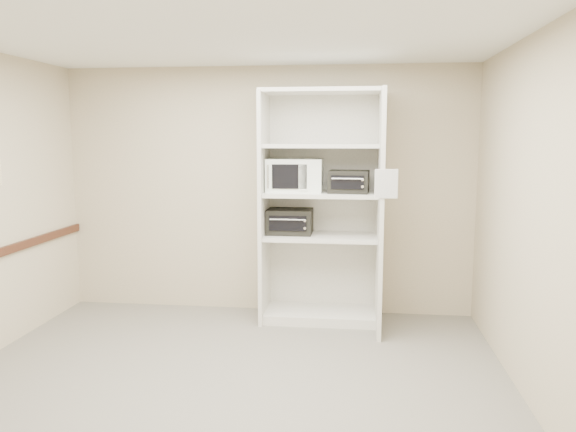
# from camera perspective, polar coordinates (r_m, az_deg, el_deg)

# --- Properties ---
(floor) EXTENTS (4.50, 4.00, 0.01)m
(floor) POSITION_cam_1_polar(r_m,az_deg,el_deg) (4.65, -6.12, -16.70)
(floor) COLOR slate
(floor) RESTS_ON ground
(ceiling) EXTENTS (4.50, 4.00, 0.01)m
(ceiling) POSITION_cam_1_polar(r_m,az_deg,el_deg) (4.29, -6.69, 18.18)
(ceiling) COLOR white
(wall_back) EXTENTS (4.50, 0.02, 2.70)m
(wall_back) POSITION_cam_1_polar(r_m,az_deg,el_deg) (6.21, -2.16, 2.58)
(wall_back) COLOR tan
(wall_back) RESTS_ON ground
(wall_front) EXTENTS (4.50, 0.02, 2.70)m
(wall_front) POSITION_cam_1_polar(r_m,az_deg,el_deg) (2.40, -17.50, -6.66)
(wall_front) COLOR tan
(wall_front) RESTS_ON ground
(wall_right) EXTENTS (0.02, 4.00, 2.70)m
(wall_right) POSITION_cam_1_polar(r_m,az_deg,el_deg) (4.34, 23.91, -0.49)
(wall_right) COLOR tan
(wall_right) RESTS_ON ground
(shelving_unit) EXTENTS (1.24, 0.92, 2.42)m
(shelving_unit) POSITION_cam_1_polar(r_m,az_deg,el_deg) (5.87, 3.82, 0.10)
(shelving_unit) COLOR silver
(shelving_unit) RESTS_ON floor
(microwave) EXTENTS (0.58, 0.44, 0.34)m
(microwave) POSITION_cam_1_polar(r_m,az_deg,el_deg) (5.91, 0.72, 4.18)
(microwave) COLOR white
(microwave) RESTS_ON shelving_unit
(toaster_oven_upper) EXTENTS (0.42, 0.33, 0.23)m
(toaster_oven_upper) POSITION_cam_1_polar(r_m,az_deg,el_deg) (5.79, 6.21, 3.48)
(toaster_oven_upper) COLOR black
(toaster_oven_upper) RESTS_ON shelving_unit
(toaster_oven_lower) EXTENTS (0.47, 0.36, 0.26)m
(toaster_oven_lower) POSITION_cam_1_polar(r_m,az_deg,el_deg) (5.96, 0.19, -0.55)
(toaster_oven_lower) COLOR black
(toaster_oven_lower) RESTS_ON shelving_unit
(paper_sign) EXTENTS (0.21, 0.02, 0.26)m
(paper_sign) POSITION_cam_1_polar(r_m,az_deg,el_deg) (5.21, 9.95, 3.25)
(paper_sign) COLOR white
(paper_sign) RESTS_ON shelving_unit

